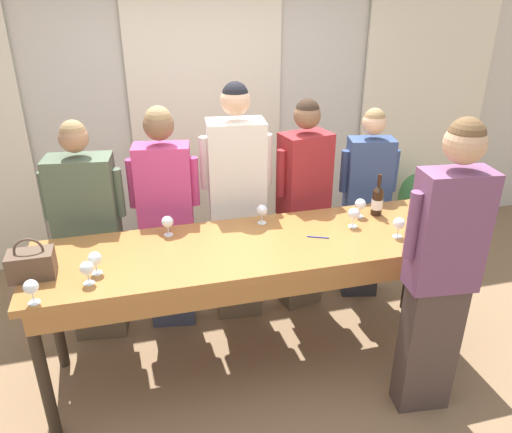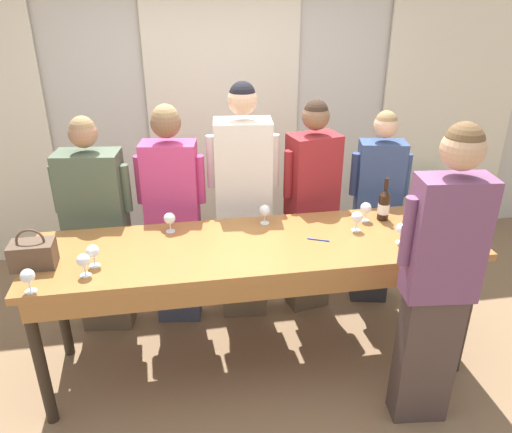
% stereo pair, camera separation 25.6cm
% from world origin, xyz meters
% --- Properties ---
extents(ground_plane, '(18.00, 18.00, 0.00)m').
position_xyz_m(ground_plane, '(0.00, 0.00, 0.00)').
color(ground_plane, '#846647').
extents(wall_back, '(12.00, 0.06, 2.80)m').
position_xyz_m(wall_back, '(0.00, 1.91, 1.40)').
color(wall_back, beige).
rests_on(wall_back, ground_plane).
extents(curtain_panel_center, '(1.39, 0.03, 2.69)m').
position_xyz_m(curtain_panel_center, '(0.00, 1.84, 1.34)').
color(curtain_panel_center, '#EFE5C6').
rests_on(curtain_panel_center, ground_plane).
extents(curtain_panel_right, '(1.39, 0.03, 2.69)m').
position_xyz_m(curtain_panel_right, '(2.27, 1.84, 1.34)').
color(curtain_panel_right, '#EFE5C6').
rests_on(curtain_panel_right, ground_plane).
extents(tasting_bar, '(2.84, 0.78, 0.96)m').
position_xyz_m(tasting_bar, '(0.00, -0.03, 0.86)').
color(tasting_bar, '#9E6633').
rests_on(tasting_bar, ground_plane).
extents(wine_bottle, '(0.08, 0.08, 0.30)m').
position_xyz_m(wine_bottle, '(0.92, 0.20, 1.07)').
color(wine_bottle, black).
rests_on(wine_bottle, tasting_bar).
extents(handbag, '(0.25, 0.15, 0.24)m').
position_xyz_m(handbag, '(-1.33, -0.06, 1.04)').
color(handbag, brown).
rests_on(handbag, tasting_bar).
extents(wine_glass_front_left, '(0.08, 0.08, 0.14)m').
position_xyz_m(wine_glass_front_left, '(-1.30, -0.34, 1.05)').
color(wine_glass_front_left, white).
rests_on(wine_glass_front_left, tasting_bar).
extents(wine_glass_front_mid, '(0.08, 0.08, 0.14)m').
position_xyz_m(wine_glass_front_mid, '(-0.99, -0.12, 1.05)').
color(wine_glass_front_mid, white).
rests_on(wine_glass_front_mid, tasting_bar).
extents(wine_glass_front_right, '(0.08, 0.08, 0.14)m').
position_xyz_m(wine_glass_front_right, '(0.09, 0.28, 1.05)').
color(wine_glass_front_right, white).
rests_on(wine_glass_front_right, tasting_bar).
extents(wine_glass_center_left, '(0.08, 0.08, 0.14)m').
position_xyz_m(wine_glass_center_left, '(0.89, -0.15, 1.05)').
color(wine_glass_center_left, white).
rests_on(wine_glass_center_left, tasting_bar).
extents(wine_glass_center_mid, '(0.08, 0.08, 0.14)m').
position_xyz_m(wine_glass_center_mid, '(-1.03, -0.22, 1.05)').
color(wine_glass_center_mid, white).
rests_on(wine_glass_center_mid, tasting_bar).
extents(wine_glass_center_right, '(0.08, 0.08, 0.14)m').
position_xyz_m(wine_glass_center_right, '(-0.55, 0.26, 1.05)').
color(wine_glass_center_right, white).
rests_on(wine_glass_center_right, tasting_bar).
extents(wine_glass_back_left, '(0.08, 0.08, 0.14)m').
position_xyz_m(wine_glass_back_left, '(1.31, -0.23, 1.05)').
color(wine_glass_back_left, white).
rests_on(wine_glass_back_left, tasting_bar).
extents(wine_glass_back_mid, '(0.08, 0.08, 0.14)m').
position_xyz_m(wine_glass_back_mid, '(0.79, 0.20, 1.05)').
color(wine_glass_back_mid, white).
rests_on(wine_glass_back_mid, tasting_bar).
extents(wine_glass_back_right, '(0.08, 0.08, 0.14)m').
position_xyz_m(wine_glass_back_right, '(0.67, 0.06, 1.05)').
color(wine_glass_back_right, white).
rests_on(wine_glass_back_right, tasting_bar).
extents(pen, '(0.13, 0.07, 0.01)m').
position_xyz_m(pen, '(0.39, -0.03, 0.96)').
color(pen, '#193399').
rests_on(pen, tasting_bar).
extents(guest_olive_jacket, '(0.55, 0.30, 1.67)m').
position_xyz_m(guest_olive_jacket, '(-1.08, 0.63, 0.84)').
color(guest_olive_jacket, brown).
rests_on(guest_olive_jacket, ground_plane).
extents(guest_pink_top, '(0.50, 0.27, 1.72)m').
position_xyz_m(guest_pink_top, '(-0.53, 0.63, 0.90)').
color(guest_pink_top, '#383D51').
rests_on(guest_pink_top, ground_plane).
extents(guest_cream_sweater, '(0.53, 0.30, 1.86)m').
position_xyz_m(guest_cream_sweater, '(-0.00, 0.63, 0.95)').
color(guest_cream_sweater, brown).
rests_on(guest_cream_sweater, ground_plane).
extents(guest_striped_shirt, '(0.48, 0.31, 1.72)m').
position_xyz_m(guest_striped_shirt, '(0.53, 0.63, 0.89)').
color(guest_striped_shirt, brown).
rests_on(guest_striped_shirt, ground_plane).
extents(guest_navy_coat, '(0.46, 0.27, 1.62)m').
position_xyz_m(guest_navy_coat, '(1.07, 0.63, 0.84)').
color(guest_navy_coat, '#28282D').
rests_on(guest_navy_coat, ground_plane).
extents(host_pouring, '(0.50, 0.24, 1.86)m').
position_xyz_m(host_pouring, '(0.90, -0.64, 0.99)').
color(host_pouring, '#473833').
rests_on(host_pouring, ground_plane).
extents(potted_plant, '(0.36, 0.36, 0.68)m').
position_xyz_m(potted_plant, '(2.11, 1.52, 0.35)').
color(potted_plant, '#935B3D').
rests_on(potted_plant, ground_plane).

